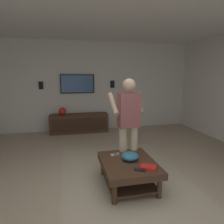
{
  "coord_description": "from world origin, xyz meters",
  "views": [
    {
      "loc": [
        -2.58,
        0.61,
        1.7
      ],
      "look_at": [
        1.16,
        -0.23,
        1.0
      ],
      "focal_mm": 32.9,
      "sensor_mm": 36.0,
      "label": 1
    }
  ],
  "objects_px": {
    "coffee_table": "(128,168)",
    "book": "(148,167)",
    "bowl": "(130,156)",
    "vase_round": "(62,111)",
    "remote_black": "(140,170)",
    "remote_white": "(115,154)",
    "person_standing": "(128,120)",
    "media_console": "(79,123)",
    "wall_speaker_right": "(41,85)",
    "remote_grey": "(115,154)",
    "wall_speaker_left": "(112,84)",
    "tv": "(77,84)"
  },
  "relations": [
    {
      "from": "coffee_table",
      "to": "bowl",
      "type": "relative_size",
      "value": 3.76
    },
    {
      "from": "bowl",
      "to": "media_console",
      "type": "bearing_deg",
      "value": 10.38
    },
    {
      "from": "wall_speaker_left",
      "to": "bowl",
      "type": "bearing_deg",
      "value": 171.72
    },
    {
      "from": "remote_white",
      "to": "wall_speaker_left",
      "type": "xyz_separation_m",
      "value": [
        3.17,
        -0.68,
        0.99
      ]
    },
    {
      "from": "book",
      "to": "wall_speaker_left",
      "type": "height_order",
      "value": "wall_speaker_left"
    },
    {
      "from": "media_console",
      "to": "remote_black",
      "type": "distance_m",
      "value": 3.6
    },
    {
      "from": "person_standing",
      "to": "remote_grey",
      "type": "distance_m",
      "value": 0.62
    },
    {
      "from": "bowl",
      "to": "vase_round",
      "type": "bearing_deg",
      "value": 18.56
    },
    {
      "from": "wall_speaker_right",
      "to": "coffee_table",
      "type": "bearing_deg",
      "value": -155.41
    },
    {
      "from": "coffee_table",
      "to": "person_standing",
      "type": "distance_m",
      "value": 0.81
    },
    {
      "from": "coffee_table",
      "to": "media_console",
      "type": "relative_size",
      "value": 0.59
    },
    {
      "from": "remote_black",
      "to": "coffee_table",
      "type": "bearing_deg",
      "value": 135.22
    },
    {
      "from": "remote_grey",
      "to": "coffee_table",
      "type": "bearing_deg",
      "value": -133.04
    },
    {
      "from": "media_console",
      "to": "wall_speaker_right",
      "type": "xyz_separation_m",
      "value": [
        0.25,
        1.05,
        1.12
      ]
    },
    {
      "from": "tv",
      "to": "wall_speaker_left",
      "type": "height_order",
      "value": "tv"
    },
    {
      "from": "wall_speaker_right",
      "to": "wall_speaker_left",
      "type": "bearing_deg",
      "value": -90.0
    },
    {
      "from": "tv",
      "to": "wall_speaker_right",
      "type": "xyz_separation_m",
      "value": [
        0.01,
        1.05,
        -0.04
      ]
    },
    {
      "from": "person_standing",
      "to": "vase_round",
      "type": "xyz_separation_m",
      "value": [
        2.69,
        1.15,
        -0.27
      ]
    },
    {
      "from": "remote_white",
      "to": "remote_black",
      "type": "bearing_deg",
      "value": -93.4
    },
    {
      "from": "tv",
      "to": "remote_grey",
      "type": "height_order",
      "value": "tv"
    },
    {
      "from": "media_console",
      "to": "book",
      "type": "distance_m",
      "value": 3.58
    },
    {
      "from": "remote_grey",
      "to": "wall_speaker_right",
      "type": "distance_m",
      "value": 3.62
    },
    {
      "from": "remote_white",
      "to": "remote_black",
      "type": "distance_m",
      "value": 0.66
    },
    {
      "from": "media_console",
      "to": "book",
      "type": "xyz_separation_m",
      "value": [
        -3.5,
        -0.74,
        0.14
      ]
    },
    {
      "from": "coffee_table",
      "to": "person_standing",
      "type": "relative_size",
      "value": 0.61
    },
    {
      "from": "wall_speaker_left",
      "to": "person_standing",
      "type": "bearing_deg",
      "value": 172.42
    },
    {
      "from": "remote_black",
      "to": "remote_grey",
      "type": "relative_size",
      "value": 1.0
    },
    {
      "from": "tv",
      "to": "vase_round",
      "type": "height_order",
      "value": "tv"
    },
    {
      "from": "remote_white",
      "to": "wall_speaker_left",
      "type": "bearing_deg",
      "value": 56.66
    },
    {
      "from": "media_console",
      "to": "person_standing",
      "type": "height_order",
      "value": "person_standing"
    },
    {
      "from": "vase_round",
      "to": "remote_black",
      "type": "bearing_deg",
      "value": -163.02
    },
    {
      "from": "remote_white",
      "to": "bowl",
      "type": "bearing_deg",
      "value": -74.98
    },
    {
      "from": "bowl",
      "to": "wall_speaker_right",
      "type": "xyz_separation_m",
      "value": [
        3.41,
        1.62,
        0.93
      ]
    },
    {
      "from": "remote_grey",
      "to": "book",
      "type": "xyz_separation_m",
      "value": [
        -0.59,
        -0.33,
        0.01
      ]
    },
    {
      "from": "book",
      "to": "remote_white",
      "type": "bearing_deg",
      "value": -27.26
    },
    {
      "from": "media_console",
      "to": "remote_grey",
      "type": "distance_m",
      "value": 2.95
    },
    {
      "from": "bowl",
      "to": "wall_speaker_left",
      "type": "bearing_deg",
      "value": -8.28
    },
    {
      "from": "person_standing",
      "to": "bowl",
      "type": "xyz_separation_m",
      "value": [
        -0.43,
        0.1,
        -0.47
      ]
    },
    {
      "from": "remote_white",
      "to": "person_standing",
      "type": "bearing_deg",
      "value": 11.96
    },
    {
      "from": "remote_black",
      "to": "book",
      "type": "bearing_deg",
      "value": 50.65
    },
    {
      "from": "coffee_table",
      "to": "remote_black",
      "type": "height_order",
      "value": "remote_black"
    },
    {
      "from": "remote_white",
      "to": "remote_grey",
      "type": "height_order",
      "value": "same"
    },
    {
      "from": "media_console",
      "to": "remote_grey",
      "type": "height_order",
      "value": "media_console"
    },
    {
      "from": "wall_speaker_right",
      "to": "book",
      "type": "bearing_deg",
      "value": -154.6
    },
    {
      "from": "coffee_table",
      "to": "book",
      "type": "xyz_separation_m",
      "value": [
        -0.29,
        -0.2,
        0.12
      ]
    },
    {
      "from": "book",
      "to": "coffee_table",
      "type": "bearing_deg",
      "value": -23.09
    },
    {
      "from": "bowl",
      "to": "vase_round",
      "type": "height_order",
      "value": "vase_round"
    },
    {
      "from": "person_standing",
      "to": "vase_round",
      "type": "relative_size",
      "value": 7.45
    },
    {
      "from": "media_console",
      "to": "person_standing",
      "type": "xyz_separation_m",
      "value": [
        -2.73,
        -0.68,
        0.66
      ]
    },
    {
      "from": "coffee_table",
      "to": "bowl",
      "type": "xyz_separation_m",
      "value": [
        0.05,
        -0.04,
        0.16
      ]
    }
  ]
}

